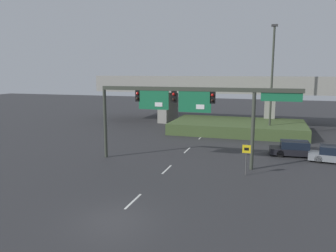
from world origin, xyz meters
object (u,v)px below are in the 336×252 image
at_px(speed_limit_sign, 246,155).
at_px(parked_sedan_near_right, 296,149).
at_px(highway_light_pole_near, 272,79).
at_px(parked_sedan_mid_right, 335,155).
at_px(signal_gantry, 187,102).

height_order(speed_limit_sign, parked_sedan_near_right, speed_limit_sign).
distance_m(highway_light_pole_near, parked_sedan_mid_right, 12.87).
height_order(signal_gantry, parked_sedan_near_right, signal_gantry).
height_order(parked_sedan_near_right, parked_sedan_mid_right, parked_sedan_mid_right).
relative_size(speed_limit_sign, parked_sedan_near_right, 0.50).
xyz_separation_m(signal_gantry, highway_light_pole_near, (6.58, 14.15, 1.62)).
xyz_separation_m(parked_sedan_near_right, parked_sedan_mid_right, (3.03, -1.29, 0.00)).
xyz_separation_m(speed_limit_sign, highway_light_pole_near, (1.61, 15.84, 5.25)).
relative_size(parked_sedan_near_right, parked_sedan_mid_right, 1.05).
bearing_deg(parked_sedan_near_right, signal_gantry, -151.39).
xyz_separation_m(signal_gantry, parked_sedan_mid_right, (11.95, 4.20, -4.54)).
relative_size(speed_limit_sign, parked_sedan_mid_right, 0.53).
distance_m(signal_gantry, parked_sedan_mid_right, 13.46).
distance_m(highway_light_pole_near, parked_sedan_near_right, 10.87).
xyz_separation_m(signal_gantry, speed_limit_sign, (4.97, -1.69, -3.64)).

